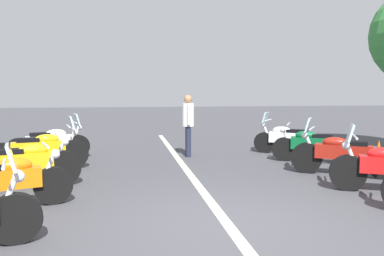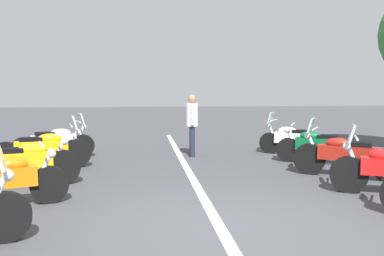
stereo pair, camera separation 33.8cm
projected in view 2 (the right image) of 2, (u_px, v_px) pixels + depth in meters
ground_plane at (220, 227)px, 5.20m from camera, size 80.00×80.00×0.00m
lane_centre_stripe at (190, 174)px, 8.57m from camera, size 15.07×0.16×0.01m
motorcycle_left_row_2 at (24, 163)px, 7.32m from camera, size 0.78×2.05×1.02m
motorcycle_left_row_3 at (43, 149)px, 8.98m from camera, size 0.80×2.16×1.23m
motorcycle_left_row_4 at (55, 142)px, 10.41m from camera, size 0.95×2.04×1.20m
motorcycle_right_row_2 at (346, 155)px, 8.17m from camera, size 1.33×1.91×1.23m
motorcycle_right_row_3 at (317, 146)px, 9.77m from camera, size 1.10×1.87×0.98m
motorcycle_right_row_4 at (292, 139)px, 11.06m from camera, size 1.26×1.68×1.19m
bystander_1 at (192, 120)px, 10.72m from camera, size 0.53×0.32×1.70m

